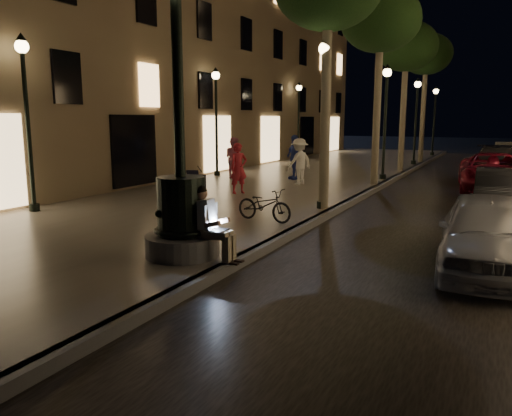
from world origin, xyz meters
The scene contains 28 objects.
ground centered at (0.00, 15.00, 0.00)m, with size 120.00×120.00×0.00m, color black.
cobble_lane centered at (3.00, 15.00, 0.01)m, with size 6.00×45.00×0.02m, color black.
promenade centered at (-4.00, 15.00, 0.10)m, with size 8.00×45.00×0.20m, color #645F58.
curb_strip centered at (0.00, 15.00, 0.10)m, with size 0.25×45.00×0.20m, color #59595B.
building_left centered at (-12.00, 18.00, 7.50)m, with size 8.00×36.00×15.00m, color brown.
fountain_lamppost centered at (-1.00, 2.00, 1.21)m, with size 1.40×1.40×5.21m.
seated_man_laptop centered at (-0.39, 2.00, 0.92)m, with size 1.00×0.34×1.37m.
tree_second centered at (-0.20, 14.00, 6.33)m, with size 3.00×3.00×7.40m.
tree_third centered at (-0.30, 20.00, 6.14)m, with size 3.00×3.00×7.20m.
tree_far centered at (-0.22, 26.00, 6.43)m, with size 3.00×3.00×7.50m.
lamp_curb_a centered at (-0.30, 8.00, 3.24)m, with size 0.36×0.36×4.81m.
lamp_curb_b centered at (-0.30, 16.00, 3.24)m, with size 0.36×0.36×4.81m.
lamp_curb_c centered at (-0.30, 24.00, 3.24)m, with size 0.36×0.36×4.81m.
lamp_curb_d centered at (-0.30, 32.00, 3.24)m, with size 0.36×0.36×4.81m.
lamp_left_a centered at (-7.40, 4.00, 3.24)m, with size 0.36×0.36×4.81m.
lamp_left_b centered at (-7.40, 14.00, 3.24)m, with size 0.36×0.36×4.81m.
lamp_left_c centered at (-7.40, 24.00, 3.24)m, with size 0.36×0.36×4.81m.
stroller centered at (-4.53, 7.89, 0.73)m, with size 0.60×1.04×1.05m.
car_front centered at (4.18, 4.19, 0.71)m, with size 1.68×4.17×1.42m, color #A1A2A8.
car_second centered at (4.32, 10.36, 0.67)m, with size 1.41×4.04×1.33m, color black.
car_third centered at (4.00, 15.71, 0.72)m, with size 2.39×5.18×1.44m, color maroon.
car_rear centered at (4.04, 19.88, 0.76)m, with size 2.13×5.23×1.52m, color #2A2B2F.
car_fifth centered at (4.58, 25.91, 0.73)m, with size 1.54×4.41×1.45m, color #9E9F9A.
pedestrian_red centered at (-3.85, 9.52, 1.07)m, with size 0.64×0.42×1.74m, color red.
pedestrian_pink centered at (-6.15, 13.35, 1.09)m, with size 0.86×0.67×1.78m, color #C46788.
pedestrian_white centered at (-2.88, 12.76, 1.10)m, with size 1.17×0.67×1.81m, color white.
pedestrian_blue centered at (-3.67, 14.19, 1.15)m, with size 1.11×0.46×1.89m, color navy.
bicycle centered at (-1.00, 5.61, 0.62)m, with size 0.55×1.59×0.84m, color black.
Camera 1 is at (4.33, -5.58, 2.76)m, focal length 35.00 mm.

